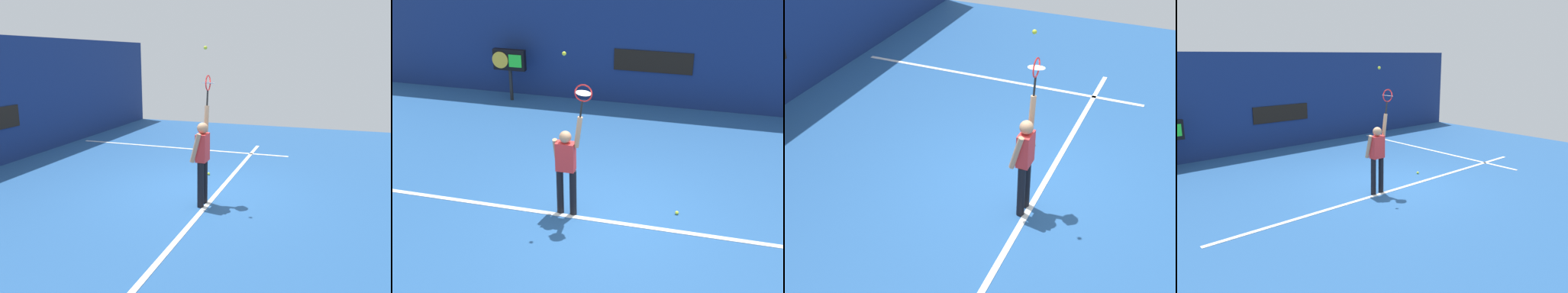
% 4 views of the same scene
% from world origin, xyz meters
% --- Properties ---
extents(ground_plane, '(18.00, 18.00, 0.00)m').
position_xyz_m(ground_plane, '(0.00, 0.00, 0.00)').
color(ground_plane, '#23518C').
extents(court_baseline, '(10.00, 0.10, 0.01)m').
position_xyz_m(court_baseline, '(0.00, -0.38, 0.01)').
color(court_baseline, white).
rests_on(court_baseline, ground_plane).
extents(court_sideline, '(0.10, 7.00, 0.01)m').
position_xyz_m(court_sideline, '(3.85, 2.00, 0.01)').
color(court_sideline, white).
rests_on(court_sideline, ground_plane).
extents(tennis_player, '(0.57, 0.31, 1.99)m').
position_xyz_m(tennis_player, '(-0.68, -0.28, 1.01)').
color(tennis_player, black).
rests_on(tennis_player, ground_plane).
extents(tennis_racket, '(0.35, 0.27, 0.62)m').
position_xyz_m(tennis_racket, '(-0.35, -0.28, 2.39)').
color(tennis_racket, black).
extents(tennis_ball, '(0.07, 0.07, 0.07)m').
position_xyz_m(tennis_ball, '(-0.66, -0.32, 3.10)').
color(tennis_ball, '#CCE033').
extents(spare_ball, '(0.07, 0.07, 0.07)m').
position_xyz_m(spare_ball, '(1.33, 0.21, 0.03)').
color(spare_ball, '#CCE033').
rests_on(spare_ball, ground_plane).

